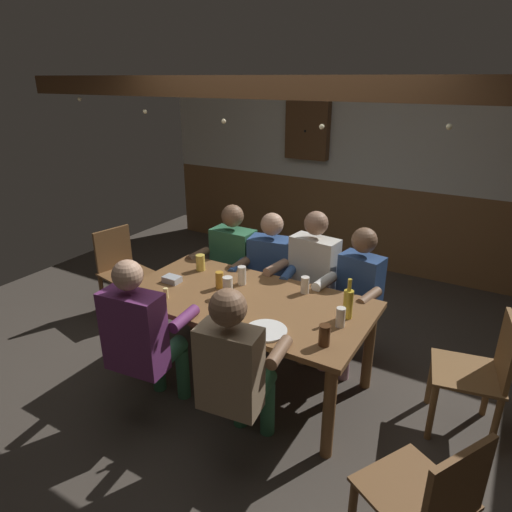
{
  "coord_description": "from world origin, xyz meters",
  "views": [
    {
      "loc": [
        1.59,
        -2.54,
        2.29
      ],
      "look_at": [
        0.0,
        0.15,
        1.03
      ],
      "focal_mm": 31.31,
      "sensor_mm": 36.0,
      "label": 1
    }
  ],
  "objects_px": {
    "person_3": "(355,292)",
    "chair_empty_far_end": "(122,269)",
    "person_0": "(229,261)",
    "bottle_1": "(348,303)",
    "chair_empty_near_right": "(481,372)",
    "chair_empty_near_left": "(428,502)",
    "person_5": "(236,369)",
    "dining_table": "(246,309)",
    "wall_dart_cabinet": "(307,131)",
    "plate_0": "(266,331)",
    "pint_glass_1": "(242,275)",
    "bottle_0": "(234,311)",
    "pint_glass_5": "(305,285)",
    "person_4": "(142,334)",
    "pint_glass_4": "(220,280)",
    "pint_glass_3": "(341,317)",
    "pint_glass_0": "(228,287)",
    "person_2": "(310,276)",
    "pint_glass_6": "(200,263)",
    "condiment_caddy": "(172,279)",
    "pint_glass_2": "(324,335)",
    "person_1": "(269,271)",
    "table_candle": "(166,293)"
  },
  "relations": [
    {
      "from": "pint_glass_5",
      "to": "pint_glass_1",
      "type": "bearing_deg",
      "value": -167.08
    },
    {
      "from": "person_5",
      "to": "pint_glass_3",
      "type": "distance_m",
      "value": 0.8
    },
    {
      "from": "dining_table",
      "to": "pint_glass_3",
      "type": "xyz_separation_m",
      "value": [
        0.76,
        -0.02,
        0.16
      ]
    },
    {
      "from": "pint_glass_5",
      "to": "pint_glass_6",
      "type": "xyz_separation_m",
      "value": [
        -0.96,
        -0.06,
        0.0
      ]
    },
    {
      "from": "person_5",
      "to": "pint_glass_2",
      "type": "distance_m",
      "value": 0.58
    },
    {
      "from": "plate_0",
      "to": "pint_glass_1",
      "type": "xyz_separation_m",
      "value": [
        -0.52,
        0.53,
        0.07
      ]
    },
    {
      "from": "person_5",
      "to": "pint_glass_0",
      "type": "xyz_separation_m",
      "value": [
        -0.5,
        0.67,
        0.14
      ]
    },
    {
      "from": "pint_glass_6",
      "to": "person_2",
      "type": "bearing_deg",
      "value": 29.48
    },
    {
      "from": "pint_glass_1",
      "to": "pint_glass_5",
      "type": "bearing_deg",
      "value": 12.92
    },
    {
      "from": "person_3",
      "to": "bottle_1",
      "type": "height_order",
      "value": "person_3"
    },
    {
      "from": "chair_empty_far_end",
      "to": "pint_glass_6",
      "type": "relative_size",
      "value": 6.31
    },
    {
      "from": "person_2",
      "to": "plate_0",
      "type": "distance_m",
      "value": 1.06
    },
    {
      "from": "wall_dart_cabinet",
      "to": "person_1",
      "type": "bearing_deg",
      "value": -73.96
    },
    {
      "from": "pint_glass_4",
      "to": "person_3",
      "type": "bearing_deg",
      "value": 36.31
    },
    {
      "from": "pint_glass_2",
      "to": "pint_glass_4",
      "type": "bearing_deg",
      "value": 161.96
    },
    {
      "from": "table_candle",
      "to": "pint_glass_1",
      "type": "xyz_separation_m",
      "value": [
        0.36,
        0.5,
        0.04
      ]
    },
    {
      "from": "person_5",
      "to": "wall_dart_cabinet",
      "type": "bearing_deg",
      "value": 100.96
    },
    {
      "from": "bottle_0",
      "to": "person_5",
      "type": "bearing_deg",
      "value": -55.82
    },
    {
      "from": "chair_empty_near_left",
      "to": "pint_glass_3",
      "type": "relative_size",
      "value": 6.41
    },
    {
      "from": "person_3",
      "to": "chair_empty_far_end",
      "type": "height_order",
      "value": "person_3"
    },
    {
      "from": "chair_empty_near_right",
      "to": "pint_glass_6",
      "type": "height_order",
      "value": "chair_empty_near_right"
    },
    {
      "from": "person_0",
      "to": "pint_glass_1",
      "type": "xyz_separation_m",
      "value": [
        0.47,
        -0.51,
        0.15
      ]
    },
    {
      "from": "person_5",
      "to": "dining_table",
      "type": "bearing_deg",
      "value": 109.85
    },
    {
      "from": "dining_table",
      "to": "bottle_0",
      "type": "relative_size",
      "value": 7.34
    },
    {
      "from": "pint_glass_0",
      "to": "person_2",
      "type": "bearing_deg",
      "value": 65.56
    },
    {
      "from": "chair_empty_near_right",
      "to": "pint_glass_6",
      "type": "relative_size",
      "value": 6.31
    },
    {
      "from": "bottle_0",
      "to": "chair_empty_far_end",
      "type": "bearing_deg",
      "value": 159.18
    },
    {
      "from": "chair_empty_near_right",
      "to": "chair_empty_near_left",
      "type": "relative_size",
      "value": 1.0
    },
    {
      "from": "condiment_caddy",
      "to": "pint_glass_0",
      "type": "xyz_separation_m",
      "value": [
        0.53,
        0.03,
        0.05
      ]
    },
    {
      "from": "plate_0",
      "to": "pint_glass_2",
      "type": "bearing_deg",
      "value": 7.08
    },
    {
      "from": "dining_table",
      "to": "pint_glass_6",
      "type": "distance_m",
      "value": 0.69
    },
    {
      "from": "condiment_caddy",
      "to": "bottle_1",
      "type": "relative_size",
      "value": 0.48
    },
    {
      "from": "chair_empty_far_end",
      "to": "plate_0",
      "type": "bearing_deg",
      "value": 83.09
    },
    {
      "from": "person_3",
      "to": "pint_glass_1",
      "type": "height_order",
      "value": "person_3"
    },
    {
      "from": "person_0",
      "to": "bottle_1",
      "type": "height_order",
      "value": "person_0"
    },
    {
      "from": "plate_0",
      "to": "bottle_1",
      "type": "height_order",
      "value": "bottle_1"
    },
    {
      "from": "person_0",
      "to": "plate_0",
      "type": "height_order",
      "value": "person_0"
    },
    {
      "from": "dining_table",
      "to": "person_0",
      "type": "relative_size",
      "value": 1.57
    },
    {
      "from": "pint_glass_3",
      "to": "pint_glass_4",
      "type": "relative_size",
      "value": 1.0
    },
    {
      "from": "pint_glass_1",
      "to": "pint_glass_6",
      "type": "bearing_deg",
      "value": 173.16
    },
    {
      "from": "dining_table",
      "to": "pint_glass_0",
      "type": "distance_m",
      "value": 0.22
    },
    {
      "from": "pint_glass_3",
      "to": "pint_glass_5",
      "type": "xyz_separation_m",
      "value": [
        -0.41,
        0.34,
        -0.0
      ]
    },
    {
      "from": "person_4",
      "to": "pint_glass_4",
      "type": "relative_size",
      "value": 9.07
    },
    {
      "from": "bottle_0",
      "to": "pint_glass_6",
      "type": "distance_m",
      "value": 0.97
    },
    {
      "from": "wall_dart_cabinet",
      "to": "bottle_0",
      "type": "bearing_deg",
      "value": -73.62
    },
    {
      "from": "bottle_0",
      "to": "person_3",
      "type": "bearing_deg",
      "value": 65.43
    },
    {
      "from": "pint_glass_0",
      "to": "pint_glass_6",
      "type": "bearing_deg",
      "value": 148.83
    },
    {
      "from": "person_0",
      "to": "pint_glass_6",
      "type": "height_order",
      "value": "person_0"
    },
    {
      "from": "plate_0",
      "to": "chair_empty_near_left",
      "type": "bearing_deg",
      "value": -24.85
    },
    {
      "from": "bottle_1",
      "to": "pint_glass_6",
      "type": "xyz_separation_m",
      "value": [
        -1.37,
        0.14,
        -0.04
      ]
    }
  ]
}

